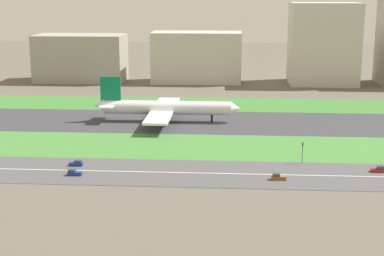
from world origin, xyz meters
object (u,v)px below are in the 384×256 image
at_px(fuel_tank_west, 186,63).
at_px(car_4, 77,163).
at_px(hangar_building, 197,57).
at_px(traffic_light, 302,151).
at_px(terminal_building, 81,58).
at_px(office_tower, 323,44).
at_px(airliner, 164,108).
at_px(car_5, 278,177).
at_px(car_1, 379,169).
at_px(car_0, 74,173).

bearing_deg(fuel_tank_west, car_4, -94.59).
relative_size(hangar_building, fuel_tank_west, 2.56).
distance_m(traffic_light, terminal_building, 211.43).
bearing_deg(office_tower, terminal_building, 180.00).
height_order(airliner, office_tower, office_tower).
xyz_separation_m(airliner, fuel_tank_west, (-2.75, 159.00, -0.12)).
height_order(traffic_light, fuel_tank_west, fuel_tank_west).
xyz_separation_m(hangar_building, office_tower, (77.79, 0.00, 8.97)).
distance_m(traffic_light, office_tower, 178.06).
height_order(car_4, terminal_building, terminal_building).
bearing_deg(airliner, car_5, -60.39).
xyz_separation_m(airliner, office_tower, (85.53, 114.00, 18.39)).
xyz_separation_m(airliner, car_1, (77.00, -68.00, -5.31)).
distance_m(airliner, office_tower, 143.70).
bearing_deg(car_1, hangar_building, 110.83).
relative_size(car_4, office_tower, 0.09).
distance_m(car_5, terminal_building, 221.86).
relative_size(traffic_light, hangar_building, 0.13).
bearing_deg(fuel_tank_west, car_1, -70.64).
relative_size(car_5, terminal_building, 0.08).
distance_m(car_1, car_5, 34.18).
height_order(car_1, car_4, same).
height_order(car_0, office_tower, office_tower).
relative_size(car_5, hangar_building, 0.08).
relative_size(car_4, terminal_building, 0.08).
distance_m(car_4, hangar_building, 184.84).
bearing_deg(car_4, car_1, 0.00).
bearing_deg(hangar_building, terminal_building, 180.00).
height_order(car_4, traffic_light, traffic_light).
relative_size(airliner, car_4, 14.77).
relative_size(terminal_building, hangar_building, 1.00).
bearing_deg(car_0, terminal_building, -76.29).
bearing_deg(airliner, hangar_building, 86.11).
xyz_separation_m(traffic_light, hangar_building, (-45.91, 174.01, 11.36)).
xyz_separation_m(car_0, office_tower, (104.68, 192.00, 23.69)).
bearing_deg(hangar_building, office_tower, 0.00).
bearing_deg(traffic_light, car_0, -166.12).
height_order(car_5, hangar_building, hangar_building).
bearing_deg(fuel_tank_west, airliner, -89.01).
relative_size(airliner, hangar_building, 1.17).
relative_size(hangar_building, office_tower, 1.13).
relative_size(car_0, car_4, 1.00).
distance_m(car_1, terminal_building, 231.87).
bearing_deg(car_5, traffic_light, -117.42).
xyz_separation_m(terminal_building, fuel_tank_west, (63.25, 45.00, -8.54)).
xyz_separation_m(airliner, traffic_light, (53.66, -60.01, -1.94)).
bearing_deg(airliner, car_0, -103.79).
relative_size(car_0, car_5, 1.00).
relative_size(airliner, office_tower, 1.32).
distance_m(car_1, car_4, 97.98).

